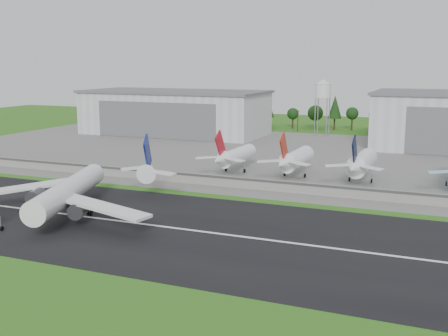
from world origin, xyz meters
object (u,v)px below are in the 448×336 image
at_px(main_airliner, 67,196).
at_px(parked_jet_red_a, 234,156).
at_px(ground_vehicle, 37,219).
at_px(parked_jet_red_b, 294,160).
at_px(parked_jet_navy, 360,164).

relative_size(main_airliner, parked_jet_red_a, 1.84).
xyz_separation_m(ground_vehicle, parked_jet_red_b, (42.54, 74.53, 5.44)).
height_order(parked_jet_red_a, parked_jet_navy, parked_jet_navy).
bearing_deg(parked_jet_navy, main_airliner, -132.30).
height_order(parked_jet_red_a, parked_jet_red_b, parked_jet_red_b).
height_order(ground_vehicle, parked_jet_navy, parked_jet_navy).
xyz_separation_m(parked_jet_red_a, parked_jet_red_b, (21.47, 0.04, 0.25)).
distance_m(parked_jet_red_b, parked_jet_navy, 21.68).
distance_m(parked_jet_red_a, parked_jet_navy, 43.15).
bearing_deg(parked_jet_red_b, parked_jet_navy, 0.07).
xyz_separation_m(ground_vehicle, parked_jet_red_a, (21.07, 74.48, 5.19)).
relative_size(ground_vehicle, parked_jet_red_b, 0.15).
distance_m(parked_jet_red_a, parked_jet_red_b, 21.47).
bearing_deg(main_airliner, ground_vehicle, 47.74).
height_order(parked_jet_red_b, parked_jet_navy, parked_jet_navy).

